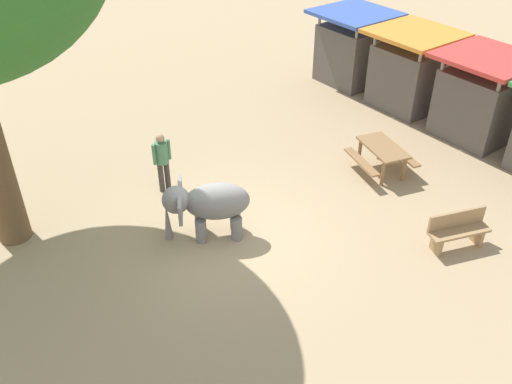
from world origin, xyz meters
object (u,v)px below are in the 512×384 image
wooden_bench (458,229)px  market_stall_orange (409,74)px  elephant (208,204)px  person_handler (162,158)px  picnic_table_near (382,153)px  market_stall_red (479,101)px  market_stall_blue (352,51)px

wooden_bench → market_stall_orange: size_ratio=0.58×
elephant → wooden_bench: (3.61, 4.19, -0.41)m
person_handler → market_stall_orange: market_stall_orange is taller
elephant → market_stall_orange: bearing=-137.8°
market_stall_orange → elephant: bearing=-78.0°
elephant → person_handler: person_handler is taller
person_handler → wooden_bench: person_handler is taller
person_handler → market_stall_orange: 8.83m
wooden_bench → picnic_table_near: (-3.16, 1.02, 0.12)m
market_stall_red → market_stall_orange: bearing=180.0°
market_stall_blue → market_stall_orange: (2.60, 0.00, 0.00)m
wooden_bench → picnic_table_near: 3.32m
market_stall_blue → market_stall_red: size_ratio=1.00×
elephant → wooden_bench: elephant is taller
picnic_table_near → market_stall_orange: 4.42m
wooden_bench → elephant: bearing=-21.5°
picnic_table_near → elephant: bearing=-79.1°
elephant → market_stall_blue: bearing=-123.0°
person_handler → market_stall_red: size_ratio=0.64×
market_stall_blue → market_stall_red: 5.20m
elephant → market_stall_blue: size_ratio=0.76×
picnic_table_near → market_stall_orange: bearing=138.0°
person_handler → picnic_table_near: size_ratio=0.88×
person_handler → wooden_bench: (5.87, 4.10, -0.48)m
wooden_bench → market_stall_blue: size_ratio=0.58×
picnic_table_near → market_stall_orange: (-2.34, 3.71, 0.55)m
elephant → market_stall_red: bearing=-154.3°
person_handler → picnic_table_near: 5.79m
elephant → picnic_table_near: elephant is taller
market_stall_red → wooden_bench: bearing=-58.4°
picnic_table_near → wooden_bench: bearing=-2.0°
market_stall_blue → market_stall_orange: bearing=0.0°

